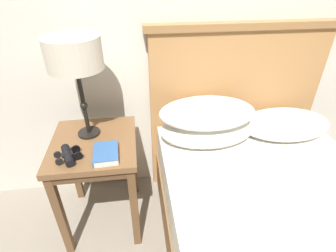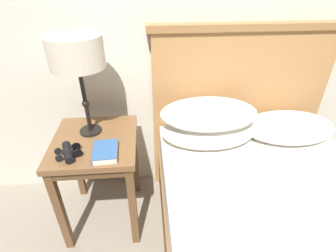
{
  "view_description": "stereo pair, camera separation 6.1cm",
  "coord_description": "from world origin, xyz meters",
  "px_view_note": "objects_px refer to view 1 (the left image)",
  "views": [
    {
      "loc": [
        -0.22,
        -0.57,
        1.55
      ],
      "look_at": [
        -0.05,
        0.66,
        0.76
      ],
      "focal_mm": 28.0,
      "sensor_mm": 36.0,
      "label": 1
    },
    {
      "loc": [
        -0.16,
        -0.58,
        1.55
      ],
      "look_at": [
        -0.05,
        0.66,
        0.76
      ],
      "focal_mm": 28.0,
      "sensor_mm": 36.0,
      "label": 2
    }
  ],
  "objects_px": {
    "binoculars_pair": "(68,155)",
    "table_lamp": "(74,56)",
    "book_on_nightstand": "(106,154)",
    "nightstand": "(96,155)",
    "bed": "(272,224)"
  },
  "relations": [
    {
      "from": "table_lamp",
      "to": "binoculars_pair",
      "type": "distance_m",
      "value": 0.52
    },
    {
      "from": "binoculars_pair",
      "to": "table_lamp",
      "type": "bearing_deg",
      "value": 70.55
    },
    {
      "from": "nightstand",
      "to": "book_on_nightstand",
      "type": "xyz_separation_m",
      "value": [
        0.08,
        -0.15,
        0.12
      ]
    },
    {
      "from": "book_on_nightstand",
      "to": "nightstand",
      "type": "bearing_deg",
      "value": 119.06
    },
    {
      "from": "binoculars_pair",
      "to": "nightstand",
      "type": "bearing_deg",
      "value": 52.1
    },
    {
      "from": "bed",
      "to": "table_lamp",
      "type": "bearing_deg",
      "value": 151.74
    },
    {
      "from": "binoculars_pair",
      "to": "bed",
      "type": "bearing_deg",
      "value": -15.88
    },
    {
      "from": "table_lamp",
      "to": "bed",
      "type": "bearing_deg",
      "value": -28.26
    },
    {
      "from": "nightstand",
      "to": "bed",
      "type": "relative_size",
      "value": 0.37
    },
    {
      "from": "nightstand",
      "to": "table_lamp",
      "type": "bearing_deg",
      "value": 110.51
    },
    {
      "from": "bed",
      "to": "binoculars_pair",
      "type": "relative_size",
      "value": 10.83
    },
    {
      "from": "book_on_nightstand",
      "to": "binoculars_pair",
      "type": "bearing_deg",
      "value": 177.96
    },
    {
      "from": "bed",
      "to": "table_lamp",
      "type": "xyz_separation_m",
      "value": [
        -0.99,
        0.53,
        0.81
      ]
    },
    {
      "from": "bed",
      "to": "nightstand",
      "type": "bearing_deg",
      "value": 154.94
    },
    {
      "from": "nightstand",
      "to": "bed",
      "type": "xyz_separation_m",
      "value": [
        0.95,
        -0.45,
        -0.23
      ]
    }
  ]
}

